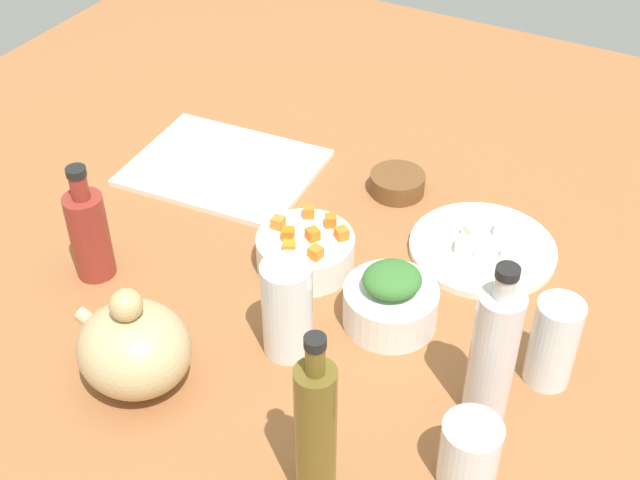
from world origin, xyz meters
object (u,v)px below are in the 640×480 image
at_px(bowl_carrots, 305,252).
at_px(drinking_glass_0, 469,452).
at_px(cutting_board, 224,167).
at_px(bowl_greens, 390,306).
at_px(bottle_1, 89,233).
at_px(teapot, 134,347).
at_px(bottle_2, 316,433).
at_px(drinking_glass_1, 554,342).
at_px(drinking_glass_2, 287,309).
at_px(bowl_small_side, 397,183).
at_px(bottle_0, 493,353).
at_px(plate_tofu, 482,248).

relative_size(bowl_carrots, drinking_glass_0, 1.66).
bearing_deg(cutting_board, bowl_greens, 153.38).
bearing_deg(bottle_1, teapot, 143.12).
bearing_deg(bottle_1, bottle_2, 158.71).
bearing_deg(drinking_glass_1, bottle_1, 9.92).
distance_m(cutting_board, bowl_greens, 0.47).
height_order(bowl_greens, drinking_glass_1, drinking_glass_1).
distance_m(bowl_carrots, drinking_glass_2, 0.18).
relative_size(bowl_greens, drinking_glass_1, 1.02).
bearing_deg(bowl_small_side, drinking_glass_2, 93.03).
xyz_separation_m(bowl_small_side, drinking_glass_0, (-0.32, 0.50, 0.03)).
distance_m(bottle_0, drinking_glass_0, 0.13).
relative_size(cutting_board, bottle_0, 1.34).
relative_size(bowl_carrots, bottle_2, 0.58).
bearing_deg(plate_tofu, bottle_2, 88.07).
xyz_separation_m(bottle_1, drinking_glass_0, (-0.63, 0.08, -0.03)).
bearing_deg(bottle_2, bottle_1, -21.29).
height_order(bottle_2, drinking_glass_0, bottle_2).
relative_size(bowl_carrots, drinking_glass_2, 1.02).
xyz_separation_m(bottle_2, drinking_glass_0, (-0.15, -0.11, -0.07)).
bearing_deg(bowl_greens, cutting_board, -26.62).
relative_size(plate_tofu, drinking_glass_2, 1.56).
xyz_separation_m(drinking_glass_0, drinking_glass_1, (-0.04, -0.20, 0.02)).
height_order(cutting_board, bowl_small_side, bowl_small_side).
bearing_deg(plate_tofu, drinking_glass_1, 128.23).
distance_m(plate_tofu, teapot, 0.57).
bearing_deg(drinking_glass_0, drinking_glass_1, -100.61).
bearing_deg(drinking_glass_2, cutting_board, -45.45).
bearing_deg(bowl_carrots, bowl_greens, 163.00).
xyz_separation_m(cutting_board, bowl_carrots, (-0.26, 0.16, 0.02)).
height_order(bowl_small_side, drinking_glass_2, drinking_glass_2).
bearing_deg(bowl_small_side, cutting_board, 15.94).
height_order(bottle_2, drinking_glass_1, bottle_2).
bearing_deg(bowl_greens, drinking_glass_1, -179.43).
bearing_deg(bowl_greens, drinking_glass_0, 134.10).
bearing_deg(bottle_1, bowl_small_side, -127.57).
distance_m(teapot, drinking_glass_2, 0.21).
bearing_deg(bottle_1, drinking_glass_1, -170.08).
distance_m(teapot, drinking_glass_0, 0.44).
distance_m(plate_tofu, bottle_2, 0.53).
bearing_deg(bottle_0, cutting_board, -26.67).
bearing_deg(bowl_greens, bowl_carrots, -17.00).
bearing_deg(bowl_greens, plate_tofu, -106.41).
distance_m(bowl_carrots, bottle_0, 0.38).
height_order(bowl_carrots, bottle_0, bottle_0).
xyz_separation_m(cutting_board, bowl_greens, (-0.42, 0.21, 0.03)).
distance_m(bowl_small_side, drinking_glass_2, 0.42).
bearing_deg(bottle_0, bottle_2, 59.15).
relative_size(bowl_carrots, bowl_small_side, 1.59).
bearing_deg(bottle_0, drinking_glass_1, -121.22).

